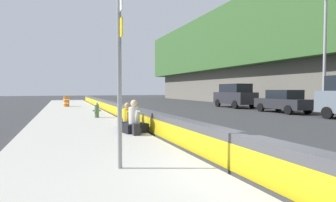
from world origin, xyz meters
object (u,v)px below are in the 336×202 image
object	(u,v)px
route_sign_post	(119,65)
parked_car_third	(283,101)
construction_barrel	(66,101)
parked_car_fourth	(235,95)
seated_person_middle	(127,120)
seated_person_foreground	(134,122)
backpack	(136,130)
fire_hydrant	(97,110)
street_lamp	(320,42)

from	to	relation	value
route_sign_post	parked_car_third	bearing A→B (deg)	-53.83
construction_barrel	parked_car_fourth	xyz separation A→B (m)	(-5.17, -15.11, 0.56)
parked_car_fourth	seated_person_middle	bearing A→B (deg)	130.51
route_sign_post	construction_barrel	distance (m)	22.00
route_sign_post	seated_person_foreground	distance (m)	5.00
seated_person_foreground	parked_car_third	bearing A→B (deg)	-65.11
route_sign_post	seated_person_foreground	bearing A→B (deg)	-17.54
parked_car_third	seated_person_foreground	bearing A→B (deg)	114.89
seated_person_middle	backpack	bearing A→B (deg)	176.66
parked_car_fourth	construction_barrel	bearing A→B (deg)	71.11
parked_car_fourth	route_sign_post	bearing A→B (deg)	139.38
seated_person_middle	parked_car_fourth	world-z (taller)	parked_car_fourth
route_sign_post	parked_car_fourth	bearing A→B (deg)	-40.62
backpack	parked_car_third	distance (m)	14.63
fire_hydrant	seated_person_middle	world-z (taller)	seated_person_middle
route_sign_post	fire_hydrant	distance (m)	10.62
street_lamp	parked_car_fourth	world-z (taller)	street_lamp
fire_hydrant	parked_car_third	distance (m)	13.60
construction_barrel	backpack	bearing A→B (deg)	-173.55
route_sign_post	fire_hydrant	world-z (taller)	route_sign_post
backpack	parked_car_fourth	xyz separation A→B (m)	(12.95, -13.06, 0.85)
seated_person_middle	parked_car_fourth	size ratio (longest dim) A/B	0.22
seated_person_middle	route_sign_post	bearing A→B (deg)	165.90
street_lamp	parked_car_fourth	bearing A→B (deg)	8.86
seated_person_middle	parked_car_third	size ratio (longest dim) A/B	0.23
seated_person_middle	street_lamp	size ratio (longest dim) A/B	0.13
construction_barrel	fire_hydrant	bearing A→B (deg)	-172.71
seated_person_middle	parked_car_third	distance (m)	13.76
fire_hydrant	seated_person_middle	xyz separation A→B (m)	(-4.77, -0.69, -0.12)
route_sign_post	fire_hydrant	size ratio (longest dim) A/B	4.09
street_lamp	parked_car_fourth	size ratio (longest dim) A/B	1.70
parked_car_third	fire_hydrant	bearing A→B (deg)	90.05
street_lamp	seated_person_foreground	bearing A→B (deg)	106.07
backpack	route_sign_post	bearing A→B (deg)	160.88
fire_hydrant	backpack	distance (m)	6.69
seated_person_middle	street_lamp	xyz separation A→B (m)	(2.89, -14.22, 4.54)
street_lamp	construction_barrel	bearing A→B (deg)	50.84
route_sign_post	parked_car_third	world-z (taller)	route_sign_post
seated_person_foreground	parked_car_fourth	size ratio (longest dim) A/B	0.25
seated_person_middle	backpack	xyz separation A→B (m)	(-1.89, 0.11, -0.14)
route_sign_post	parked_car_fourth	size ratio (longest dim) A/B	0.74
seated_person_foreground	street_lamp	world-z (taller)	street_lamp
backpack	parked_car_third	bearing A→B (deg)	-62.87
backpack	fire_hydrant	bearing A→B (deg)	5.00
fire_hydrant	construction_barrel	xyz separation A→B (m)	(11.46, 1.47, 0.03)
backpack	construction_barrel	size ratio (longest dim) A/B	0.42
route_sign_post	construction_barrel	bearing A→B (deg)	1.90
fire_hydrant	parked_car_third	bearing A→B (deg)	-89.95
seated_person_foreground	backpack	world-z (taller)	seated_person_foreground
route_sign_post	street_lamp	xyz separation A→B (m)	(8.59, -15.65, 2.80)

